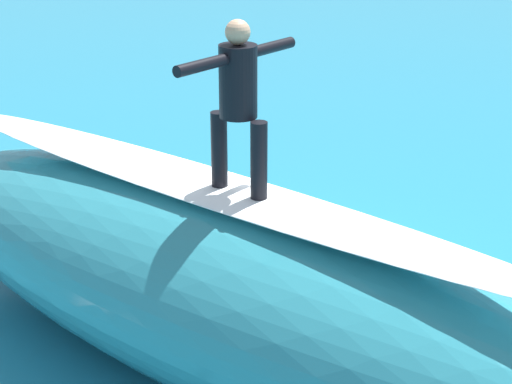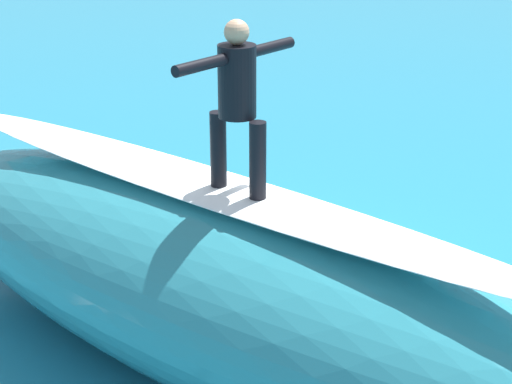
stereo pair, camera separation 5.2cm
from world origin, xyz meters
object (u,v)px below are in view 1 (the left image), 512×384
(surfboard_riding, at_px, (239,196))
(surfer_riding, at_px, (238,94))
(surfboard_paddling, at_px, (268,248))
(surfer_paddling, at_px, (266,241))

(surfboard_riding, xyz_separation_m, surfer_riding, (0.00, -0.00, 0.93))
(surfboard_paddling, bearing_deg, surfer_riding, -171.61)
(surfer_riding, distance_m, surfboard_paddling, 4.08)
(surfboard_riding, distance_m, surfer_paddling, 3.32)
(surfer_riding, bearing_deg, surfboard_paddling, -55.86)
(surfboard_riding, relative_size, surfer_riding, 1.27)
(surfer_paddling, bearing_deg, surfer_riding, -171.25)
(surfboard_paddling, bearing_deg, surfboard_riding, -171.61)
(surfer_riding, bearing_deg, surfboard_riding, 118.50)
(surfboard_paddling, xyz_separation_m, surfer_paddling, (-0.02, 0.12, 0.15))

